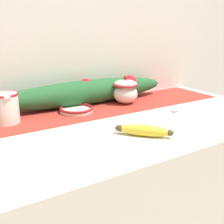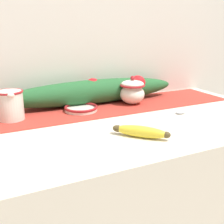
% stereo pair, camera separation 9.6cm
% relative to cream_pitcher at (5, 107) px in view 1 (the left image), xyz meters
% --- Properties ---
extents(back_wall, '(2.10, 0.04, 2.40)m').
position_rel_cream_pitcher_xyz_m(back_wall, '(0.36, 0.16, 0.20)').
color(back_wall, silver).
rests_on(back_wall, ground_plane).
extents(table_runner, '(1.19, 0.26, 0.00)m').
position_rel_cream_pitcher_xyz_m(table_runner, '(0.36, -0.00, -0.06)').
color(table_runner, '#B23328').
rests_on(table_runner, countertop).
extents(cream_pitcher, '(0.10, 0.12, 0.11)m').
position_rel_cream_pitcher_xyz_m(cream_pitcher, '(0.00, 0.00, 0.00)').
color(cream_pitcher, white).
rests_on(cream_pitcher, countertop).
extents(sugar_bowl, '(0.11, 0.11, 0.12)m').
position_rel_cream_pitcher_xyz_m(sugar_bowl, '(0.51, -0.00, -0.00)').
color(sugar_bowl, white).
rests_on(sugar_bowl, countertop).
extents(small_dish, '(0.14, 0.14, 0.02)m').
position_rel_cream_pitcher_xyz_m(small_dish, '(0.27, -0.01, -0.05)').
color(small_dish, white).
rests_on(small_dish, countertop).
extents(banana, '(0.15, 0.15, 0.04)m').
position_rel_cream_pitcher_xyz_m(banana, '(0.34, -0.35, -0.04)').
color(banana, yellow).
rests_on(banana, countertop).
extents(spoon, '(0.17, 0.03, 0.01)m').
position_rel_cream_pitcher_xyz_m(spoon, '(0.60, -0.21, -0.06)').
color(spoon, '#B7B7BC').
rests_on(spoon, countertop).
extents(poinsettia_garland, '(0.81, 0.12, 0.11)m').
position_rel_cream_pitcher_xyz_m(poinsettia_garland, '(0.36, 0.08, -0.00)').
color(poinsettia_garland, '#235B2D').
rests_on(poinsettia_garland, countertop).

